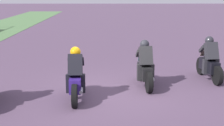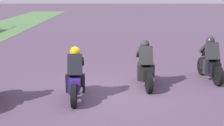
% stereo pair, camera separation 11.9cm
% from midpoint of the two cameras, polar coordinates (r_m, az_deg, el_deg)
% --- Properties ---
extents(ground_plane, '(120.00, 120.00, 0.00)m').
position_cam_midpoint_polar(ground_plane, '(10.19, 0.24, -5.05)').
color(ground_plane, '#523D53').
extents(rider_lane_a, '(2.04, 0.58, 1.51)m').
position_cam_midpoint_polar(rider_lane_a, '(11.91, 16.88, 0.11)').
color(rider_lane_a, black).
rests_on(rider_lane_a, ground_plane).
extents(rider_lane_b, '(2.04, 0.56, 1.51)m').
position_cam_midpoint_polar(rider_lane_b, '(10.69, 6.06, -0.80)').
color(rider_lane_b, black).
rests_on(rider_lane_b, ground_plane).
extents(rider_lane_c, '(2.04, 0.55, 1.51)m').
position_cam_midpoint_polar(rider_lane_c, '(9.47, -5.94, -2.58)').
color(rider_lane_c, black).
rests_on(rider_lane_c, ground_plane).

